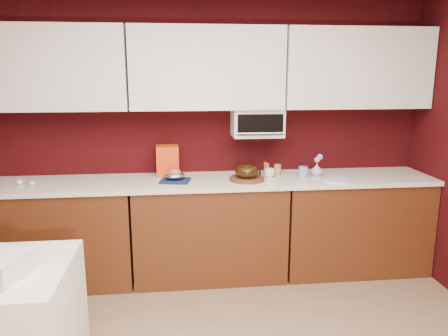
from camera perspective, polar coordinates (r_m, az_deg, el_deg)
name	(u,v)px	position (r m, az deg, el deg)	size (l,w,h in m)	color
wall_back	(206,135)	(4.06, -2.33, 4.36)	(4.00, 0.02, 2.50)	black
base_cabinet_left	(56,236)	(4.10, -21.06, -8.27)	(1.31, 0.58, 0.86)	#512610
base_cabinet_center	(209,230)	(3.97, -1.91, -8.08)	(1.31, 0.58, 0.86)	#512610
base_cabinet_right	(352,224)	(4.27, 16.37, -7.08)	(1.31, 0.58, 0.86)	#512610
countertop	(209,181)	(3.83, -1.96, -1.77)	(4.00, 0.62, 0.04)	silver
upper_cabinet_left	(47,68)	(3.99, -22.14, 11.98)	(1.31, 0.33, 0.70)	white
upper_cabinet_center	(207,68)	(3.86, -2.24, 12.87)	(1.31, 0.33, 0.70)	white
upper_cabinet_right	(356,69)	(4.17, 16.80, 12.33)	(1.31, 0.33, 0.70)	white
toaster_oven	(257,122)	(3.96, 4.34, 5.95)	(0.45, 0.30, 0.25)	white
toaster_oven_door	(260,125)	(3.81, 4.78, 5.68)	(0.40, 0.02, 0.18)	black
toaster_oven_handle	(261,133)	(3.80, 4.80, 4.53)	(0.02, 0.02, 0.42)	silver
cake_base	(247,179)	(3.79, 3.01, -1.42)	(0.30, 0.30, 0.03)	#592B1A
bundt_cake	(247,171)	(3.77, 3.03, -0.44)	(0.21, 0.21, 0.08)	black
navy_towel	(175,181)	(3.76, -6.40, -1.64)	(0.24, 0.21, 0.02)	#132247
foil_ham_nest	(175,175)	(3.75, -6.42, -0.97)	(0.17, 0.15, 0.06)	silver
roasted_ham	(175,173)	(3.75, -6.43, -0.60)	(0.11, 0.09, 0.07)	#B16650
pandoro_box	(167,161)	(3.99, -7.41, 0.97)	(0.20, 0.18, 0.27)	red
dark_pan	(250,173)	(4.00, 3.36, -0.62)	(0.21, 0.21, 0.04)	black
coffee_mug	(269,172)	(3.92, 5.96, -0.51)	(0.08, 0.08, 0.09)	white
blue_jar	(303,172)	(3.95, 10.29, -0.50)	(0.08, 0.08, 0.10)	navy
flower_vase	(317,169)	(4.03, 12.02, -0.12)	(0.08, 0.08, 0.13)	#A9B0BF
flower_pink	(317,160)	(4.01, 12.08, 1.06)	(0.05, 0.05, 0.05)	pink
flower_blue	(320,157)	(4.03, 12.41, 1.43)	(0.05, 0.05, 0.05)	#92B1E9
china_plate	(337,180)	(3.89, 14.55, -1.54)	(0.23, 0.23, 0.01)	white
amber_bottle	(267,168)	(4.05, 5.70, -0.06)	(0.03, 0.03, 0.10)	olive
paper_cup	(277,169)	(4.02, 6.99, -0.20)	(0.06, 0.06, 0.10)	olive
egg_left	(20,182)	(4.01, -25.13, -1.70)	(0.05, 0.04, 0.04)	silver
egg_right	(32,183)	(3.95, -23.79, -1.82)	(0.05, 0.04, 0.04)	silver
amber_bottle_tall	(265,168)	(4.06, 5.43, 0.05)	(0.03, 0.03, 0.11)	brown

